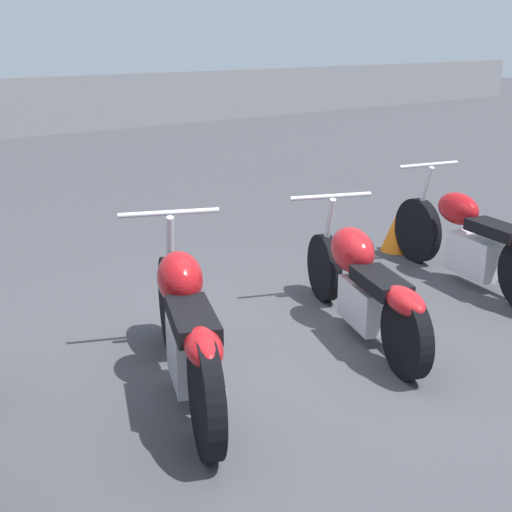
# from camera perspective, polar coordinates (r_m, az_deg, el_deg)

# --- Properties ---
(ground_plane) EXTENTS (60.00, 60.00, 0.00)m
(ground_plane) POSITION_cam_1_polar(r_m,az_deg,el_deg) (5.03, 2.57, -8.07)
(ground_plane) COLOR #424247
(motorcycle_slot_1) EXTENTS (1.02, 1.94, 1.04)m
(motorcycle_slot_1) POSITION_cam_1_polar(r_m,az_deg,el_deg) (4.37, -5.59, -5.80)
(motorcycle_slot_1) COLOR black
(motorcycle_slot_1) RESTS_ON ground_plane
(motorcycle_slot_2) EXTENTS (0.99, 1.94, 0.93)m
(motorcycle_slot_2) POSITION_cam_1_polar(r_m,az_deg,el_deg) (5.30, 8.56, -2.20)
(motorcycle_slot_2) COLOR black
(motorcycle_slot_2) RESTS_ON ground_plane
(motorcycle_slot_3) EXTENTS (0.79, 2.08, 1.00)m
(motorcycle_slot_3) POSITION_cam_1_polar(r_m,az_deg,el_deg) (6.55, 16.99, 1.14)
(motorcycle_slot_3) COLOR black
(motorcycle_slot_3) RESTS_ON ground_plane
(traffic_cone_far) EXTENTS (0.33, 0.33, 0.44)m
(traffic_cone_far) POSITION_cam_1_polar(r_m,az_deg,el_deg) (7.50, 11.25, 2.04)
(traffic_cone_far) COLOR orange
(traffic_cone_far) RESTS_ON ground_plane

